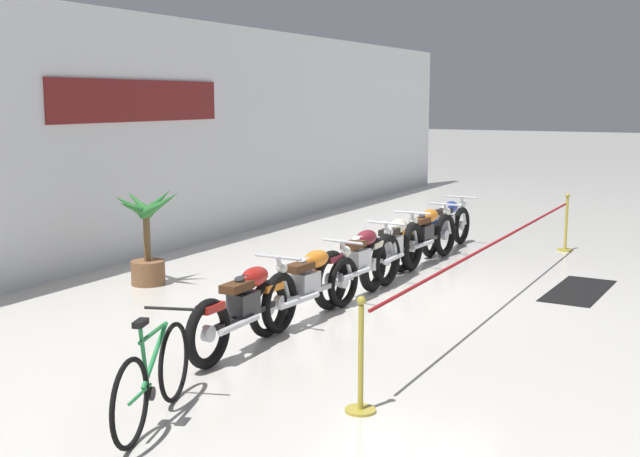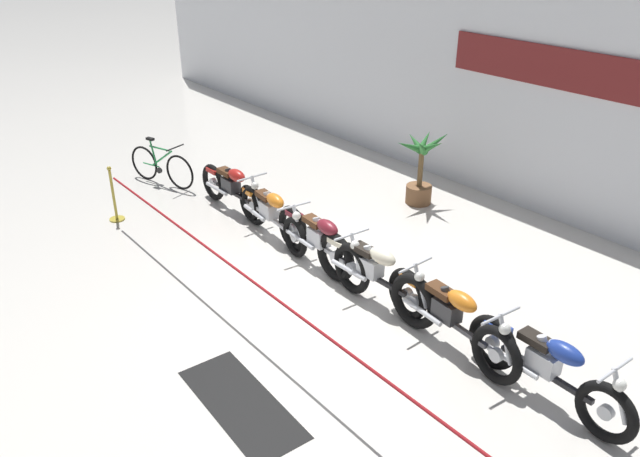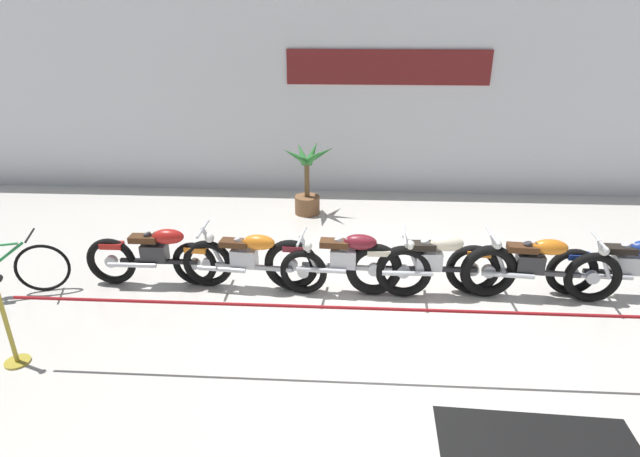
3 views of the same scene
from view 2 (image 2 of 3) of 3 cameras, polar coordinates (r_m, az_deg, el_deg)
The scene contains 12 objects.
ground_plane at distance 9.33m, azimuth 0.09°, elevation -6.04°, with size 120.00×120.00×0.00m, color silver.
back_wall at distance 12.12m, azimuth 19.73°, elevation 11.08°, with size 28.00×0.29×4.20m.
motorcycle_red_0 at distance 11.83m, azimuth -7.99°, elevation 3.64°, with size 2.17×0.62×0.94m.
motorcycle_orange_1 at distance 10.78m, azimuth -4.52°, elevation 1.42°, with size 2.31×0.62×0.92m.
motorcycle_maroon_2 at distance 9.73m, azimuth 0.07°, elevation -1.29°, with size 2.39×0.62×0.97m.
motorcycle_cream_3 at distance 8.95m, azimuth 4.84°, elevation -4.07°, with size 2.40×0.62×0.98m.
motorcycle_orange_4 at distance 8.18m, azimuth 11.76°, elevation -7.87°, with size 2.36×0.62×0.95m.
motorcycle_blue_5 at distance 7.67m, azimuth 20.03°, elevation -11.87°, with size 2.22×0.62×0.93m.
bicycle at distance 13.42m, azimuth -14.30°, elevation 5.52°, with size 1.67×0.68×0.97m.
potted_palm_left_of_row at distance 12.15m, azimuth 9.20°, elevation 5.30°, with size 1.05×1.10×1.47m.
stanchion_far_left at distance 9.35m, azimuth -11.68°, elevation -1.48°, with size 8.67×0.28×1.05m.
floor_banner at distance 7.52m, azimuth -7.19°, elevation -15.58°, with size 1.87×0.73×0.01m, color black.
Camera 2 is at (6.13, -4.92, 5.02)m, focal length 35.00 mm.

